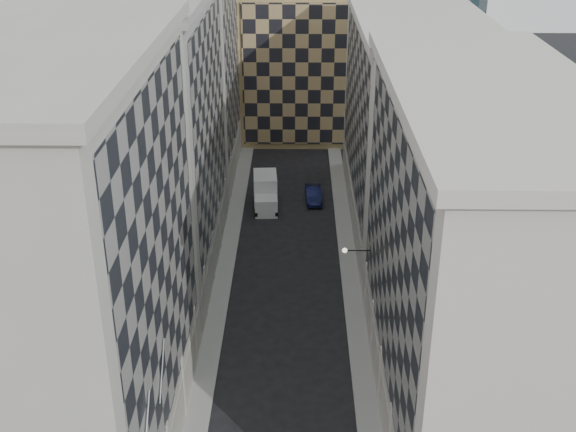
{
  "coord_description": "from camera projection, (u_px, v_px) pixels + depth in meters",
  "views": [
    {
      "loc": [
        0.79,
        -20.94,
        30.59
      ],
      "look_at": [
        0.31,
        14.53,
        13.46
      ],
      "focal_mm": 45.0,
      "sensor_mm": 36.0,
      "label": 1
    }
  ],
  "objects": [
    {
      "name": "sidewalk_west",
      "position": [
        223.0,
        280.0,
        59.21
      ],
      "size": [
        1.5,
        100.0,
        0.15
      ],
      "primitive_type": "cube",
      "color": "gray",
      "rests_on": "ground"
    },
    {
      "name": "sidewalk_east",
      "position": [
        351.0,
        281.0,
        59.08
      ],
      "size": [
        1.5,
        100.0,
        0.15
      ],
      "primitive_type": "cube",
      "color": "gray",
      "rests_on": "ground"
    },
    {
      "name": "bldg_left_a",
      "position": [
        70.0,
        273.0,
        37.06
      ],
      "size": [
        10.8,
        22.8,
        23.7
      ],
      "color": "#A4A093",
      "rests_on": "ground"
    },
    {
      "name": "bldg_left_b",
      "position": [
        150.0,
        138.0,
        57.09
      ],
      "size": [
        10.8,
        22.8,
        22.7
      ],
      "color": "gray",
      "rests_on": "ground"
    },
    {
      "name": "bldg_left_c",
      "position": [
        189.0,
        73.0,
        77.11
      ],
      "size": [
        10.8,
        22.8,
        21.7
      ],
      "color": "#A4A093",
      "rests_on": "ground"
    },
    {
      "name": "bldg_right_a",
      "position": [
        474.0,
        263.0,
        41.05
      ],
      "size": [
        10.8,
        26.8,
        20.7
      ],
      "color": "beige",
      "rests_on": "ground"
    },
    {
      "name": "bldg_right_b",
      "position": [
        408.0,
        121.0,
        65.57
      ],
      "size": [
        10.8,
        28.8,
        19.7
      ],
      "color": "beige",
      "rests_on": "ground"
    },
    {
      "name": "tan_block",
      "position": [
        308.0,
        58.0,
        89.17
      ],
      "size": [
        16.8,
        14.8,
        18.8
      ],
      "color": "tan",
      "rests_on": "ground"
    },
    {
      "name": "flagpoles_left",
      "position": [
        155.0,
        397.0,
        34.16
      ],
      "size": [
        0.1,
        6.33,
        2.33
      ],
      "color": "gray",
      "rests_on": "ground"
    },
    {
      "name": "bracket_lamp",
      "position": [
        347.0,
        250.0,
        51.02
      ],
      "size": [
        1.98,
        0.36,
        0.36
      ],
      "color": "black",
      "rests_on": "ground"
    },
    {
      "name": "box_truck",
      "position": [
        265.0,
        193.0,
        71.92
      ],
      "size": [
        2.67,
        5.78,
        3.09
      ],
      "rotation": [
        0.0,
        0.0,
        0.07
      ],
      "color": "silver",
      "rests_on": "ground"
    },
    {
      "name": "dark_car",
      "position": [
        313.0,
        195.0,
        73.18
      ],
      "size": [
        1.75,
        4.45,
        1.44
      ],
      "primitive_type": "imported",
      "rotation": [
        0.0,
        0.0,
        0.05
      ],
      "color": "#10153D",
      "rests_on": "ground"
    }
  ]
}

